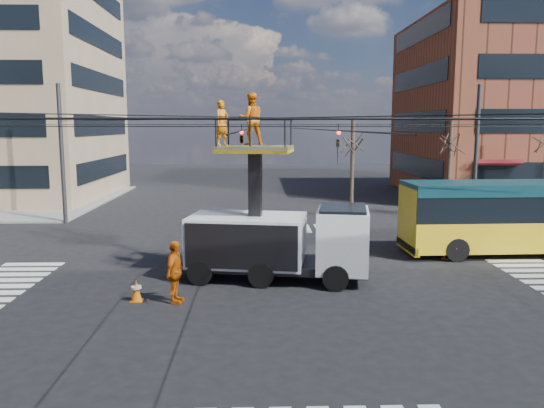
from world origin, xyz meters
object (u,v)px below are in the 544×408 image
Objects in this scene: city_bus at (540,215)px; flagger at (446,240)px; utility_truck at (277,221)px; worker_ground at (175,272)px; traffic_cone at (136,290)px.

city_bus reaches higher than flagger.
utility_truck is at bearing -164.87° from city_bus.
utility_truck is 12.29m from city_bus.
worker_ground is (-3.34, -2.68, -1.14)m from utility_truck.
traffic_cone is at bearing -106.07° from flagger.
worker_ground reaches higher than flagger.
worker_ground is at bearing -159.30° from city_bus.
worker_ground is at bearing -102.58° from flagger.
city_bus reaches higher than worker_ground.
flagger is (7.26, 2.58, -1.30)m from utility_truck.
flagger is (11.89, 5.02, 0.49)m from traffic_cone.
worker_ground is at bearing -131.38° from utility_truck.
city_bus is 16.96× the size of traffic_cone.
city_bus is at bearing 26.86° from utility_truck.
flagger is at bearing 22.90° from traffic_cone.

